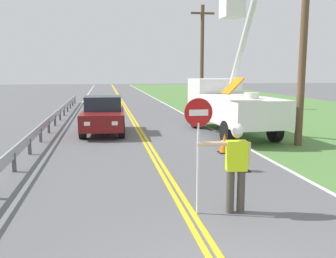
{
  "coord_description": "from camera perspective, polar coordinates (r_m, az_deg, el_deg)",
  "views": [
    {
      "loc": [
        -1.62,
        -3.96,
        2.85
      ],
      "look_at": [
        0.16,
        6.45,
        1.2
      ],
      "focal_mm": 39.88,
      "sensor_mm": 36.0,
      "label": 1
    }
  ],
  "objects": [
    {
      "name": "grass_verge_right",
      "position": [
        27.51,
        19.12,
        2.44
      ],
      "size": [
        16.0,
        110.0,
        0.01
      ],
      "primitive_type": "cube",
      "color": "#517F3D",
      "rests_on": "ground"
    },
    {
      "name": "utility_pole_mid",
      "position": [
        28.96,
        5.22,
        11.18
      ],
      "size": [
        1.8,
        0.28,
        7.71
      ],
      "color": "brown",
      "rests_on": "ground"
    },
    {
      "name": "utility_pole_near",
      "position": [
        15.15,
        20.1,
        14.46
      ],
      "size": [
        1.8,
        0.28,
        8.56
      ],
      "color": "brown",
      "rests_on": "ground"
    },
    {
      "name": "centerline_yellow_left",
      "position": [
        24.17,
        -6.0,
        2.06
      ],
      "size": [
        0.11,
        110.0,
        0.01
      ],
      "primitive_type": "cube",
      "color": "yellow",
      "rests_on": "ground"
    },
    {
      "name": "centerline_yellow_right",
      "position": [
        24.18,
        -5.57,
        2.07
      ],
      "size": [
        0.11,
        110.0,
        0.01
      ],
      "primitive_type": "cube",
      "color": "yellow",
      "rests_on": "ground"
    },
    {
      "name": "edge_line_right",
      "position": [
        24.68,
        2.59,
        2.24
      ],
      "size": [
        0.12,
        110.0,
        0.01
      ],
      "primitive_type": "cube",
      "color": "silver",
      "rests_on": "ground"
    },
    {
      "name": "oncoming_sedan_nearest",
      "position": [
        17.34,
        -9.84,
        2.06
      ],
      "size": [
        2.07,
        4.18,
        1.7
      ],
      "color": "maroon",
      "rests_on": "ground"
    },
    {
      "name": "traffic_cone_lead",
      "position": [
        10.92,
        11.3,
        -4.6
      ],
      "size": [
        0.4,
        0.4,
        0.7
      ],
      "color": "orange",
      "rests_on": "ground"
    },
    {
      "name": "utility_bucket_truck",
      "position": [
        17.43,
        9.21,
        4.09
      ],
      "size": [
        2.67,
        6.91,
        5.96
      ],
      "color": "white",
      "rests_on": "ground"
    },
    {
      "name": "stop_sign_paddle",
      "position": [
        7.29,
        4.64,
        -0.15
      ],
      "size": [
        0.56,
        0.04,
        2.33
      ],
      "color": "silver",
      "rests_on": "ground"
    },
    {
      "name": "guardrail_left_shoulder",
      "position": [
        19.23,
        -17.34,
        1.51
      ],
      "size": [
        0.1,
        32.0,
        0.71
      ],
      "color": "#9EA0A3",
      "rests_on": "ground"
    },
    {
      "name": "flagger_worker",
      "position": [
        7.58,
        10.34,
        -5.02
      ],
      "size": [
        1.09,
        0.27,
        1.83
      ],
      "color": "#474238",
      "rests_on": "ground"
    },
    {
      "name": "edge_line_left",
      "position": [
        24.21,
        -14.32,
        1.84
      ],
      "size": [
        0.12,
        110.0,
        0.01
      ],
      "primitive_type": "cube",
      "color": "silver",
      "rests_on": "ground"
    },
    {
      "name": "traffic_cone_mid",
      "position": [
        13.21,
        8.63,
        -2.19
      ],
      "size": [
        0.4,
        0.4,
        0.7
      ],
      "color": "orange",
      "rests_on": "ground"
    }
  ]
}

